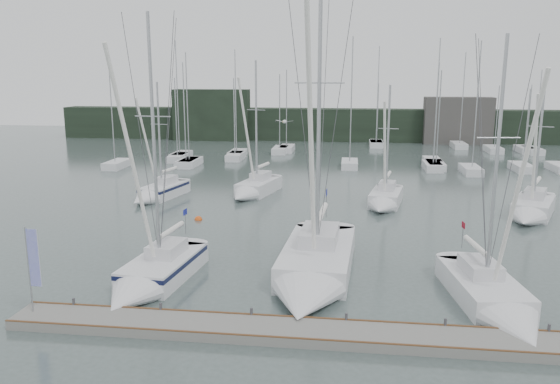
{
  "coord_description": "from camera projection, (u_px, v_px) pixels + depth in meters",
  "views": [
    {
      "loc": [
        1.95,
        -25.25,
        10.41
      ],
      "look_at": [
        -1.94,
        5.0,
        3.78
      ],
      "focal_mm": 35.0,
      "sensor_mm": 36.0,
      "label": 1
    }
  ],
  "objects": [
    {
      "name": "mast_forest",
      "position": [
        358.0,
        156.0,
        67.6
      ],
      "size": [
        52.08,
        27.36,
        14.45
      ],
      "color": "silver",
      "rests_on": "ground"
    },
    {
      "name": "buoy_a",
      "position": [
        303.0,
        226.0,
        38.12
      ],
      "size": [
        0.54,
        0.54,
        0.54
      ],
      "primitive_type": "sphere",
      "color": "#DC4D13",
      "rests_on": "ground"
    },
    {
      "name": "seagull",
      "position": [
        284.0,
        122.0,
        26.95
      ],
      "size": [
        0.9,
        0.43,
        0.18
      ],
      "rotation": [
        0.0,
        0.0,
        -0.29
      ],
      "color": "silver",
      "rests_on": "ground"
    },
    {
      "name": "buoy_c",
      "position": [
        198.0,
        220.0,
        39.7
      ],
      "size": [
        0.56,
        0.56,
        0.56
      ],
      "primitive_type": "sphere",
      "color": "#DC4D13",
      "rests_on": "ground"
    },
    {
      "name": "sailboat_mid_b",
      "position": [
        252.0,
        190.0,
        47.32
      ],
      "size": [
        4.06,
        7.83,
        12.29
      ],
      "rotation": [
        0.0,
        0.0,
        -0.24
      ],
      "color": "silver",
      "rests_on": "ground"
    },
    {
      "name": "sailboat_near_right",
      "position": [
        497.0,
        304.0,
        23.99
      ],
      "size": [
        3.78,
        9.04,
        13.01
      ],
      "rotation": [
        0.0,
        0.0,
        0.13
      ],
      "color": "silver",
      "rests_on": "ground"
    },
    {
      "name": "sailboat_near_left",
      "position": [
        150.0,
        278.0,
        26.92
      ],
      "size": [
        3.55,
        8.57,
        14.18
      ],
      "rotation": [
        0.0,
        0.0,
        -0.11
      ],
      "color": "silver",
      "rests_on": "ground"
    },
    {
      "name": "sailboat_near_center",
      "position": [
        312.0,
        275.0,
        27.15
      ],
      "size": [
        4.18,
        12.2,
        17.0
      ],
      "rotation": [
        0.0,
        0.0,
        -0.05
      ],
      "color": "silver",
      "rests_on": "ground"
    },
    {
      "name": "ground",
      "position": [
        306.0,
        289.0,
        26.92
      ],
      "size": [
        160.0,
        160.0,
        0.0
      ],
      "primitive_type": "plane",
      "color": "#455451",
      "rests_on": "ground"
    },
    {
      "name": "far_treeline",
      "position": [
        338.0,
        125.0,
        86.48
      ],
      "size": [
        90.0,
        4.0,
        5.0
      ],
      "primitive_type": "cube",
      "color": "black",
      "rests_on": "ground"
    },
    {
      "name": "sailboat_mid_a",
      "position": [
        156.0,
        193.0,
        46.02
      ],
      "size": [
        3.67,
        7.33,
        10.46
      ],
      "rotation": [
        0.0,
        0.0,
        -0.21
      ],
      "color": "silver",
      "rests_on": "ground"
    },
    {
      "name": "sailboat_mid_e",
      "position": [
        530.0,
        212.0,
        39.79
      ],
      "size": [
        5.34,
        7.83,
        11.13
      ],
      "rotation": [
        0.0,
        0.0,
        -0.42
      ],
      "color": "silver",
      "rests_on": "ground"
    },
    {
      "name": "far_building_right",
      "position": [
        458.0,
        121.0,
        82.09
      ],
      "size": [
        10.0,
        3.0,
        7.0
      ],
      "primitive_type": "cube",
      "color": "#44423F",
      "rests_on": "ground"
    },
    {
      "name": "dock_banner",
      "position": [
        32.0,
        262.0,
        22.98
      ],
      "size": [
        0.58,
        0.09,
        3.79
      ],
      "rotation": [
        0.0,
        0.0,
        -0.08
      ],
      "color": "#A4A7AC",
      "rests_on": "dock"
    },
    {
      "name": "sailboat_mid_c",
      "position": [
        384.0,
        201.0,
        43.2
      ],
      "size": [
        3.43,
        6.92,
        10.27
      ],
      "rotation": [
        0.0,
        0.0,
        -0.18
      ],
      "color": "silver",
      "rests_on": "ground"
    },
    {
      "name": "dock",
      "position": [
        296.0,
        332.0,
        22.03
      ],
      "size": [
        24.0,
        2.0,
        0.4
      ],
      "primitive_type": "cube",
      "color": "slate",
      "rests_on": "ground"
    },
    {
      "name": "far_building_left",
      "position": [
        212.0,
        115.0,
        86.72
      ],
      "size": [
        12.0,
        3.0,
        8.0
      ],
      "primitive_type": "cube",
      "color": "black",
      "rests_on": "ground"
    }
  ]
}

